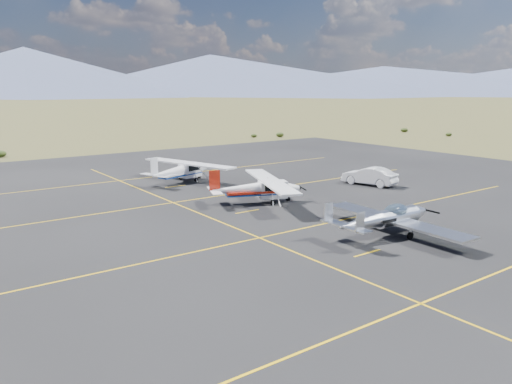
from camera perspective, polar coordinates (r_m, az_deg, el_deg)
name	(u,v)px	position (r m, az deg, el deg)	size (l,w,h in m)	color
ground	(357,229)	(31.37, 11.49, -4.15)	(1600.00, 1600.00, 0.00)	#383D1C
apron	(285,207)	(36.29, 3.36, -1.72)	(72.00, 72.00, 0.02)	black
aircraft_low_wing	(387,218)	(30.13, 14.72, -2.93)	(7.12, 9.95, 2.17)	#B9BBC0
aircraft_cessna	(257,188)	(37.13, 0.11, 0.46)	(7.38, 10.12, 2.63)	white
aircraft_plain	(181,170)	(45.73, -8.58, 2.51)	(7.01, 10.21, 2.61)	white
sedan	(369,176)	(45.30, 12.83, 1.79)	(1.68, 4.82, 1.59)	silver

